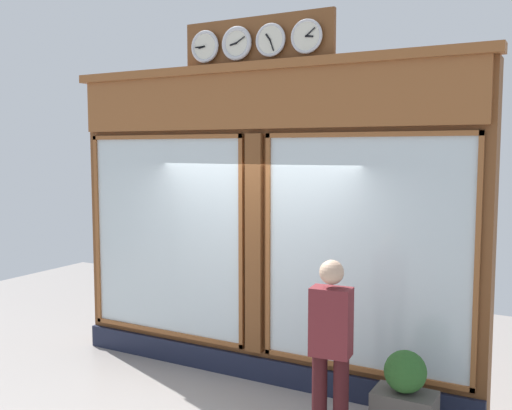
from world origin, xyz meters
The scene contains 3 objects.
shop_facade centered at (0.00, -0.13, 1.84)m, with size 5.11×0.42×4.12m.
pedestrian centered at (-1.30, 0.97, 0.93)m, with size 0.38×0.25×1.69m.
planter_shrub centered at (-1.88, 0.61, 0.66)m, with size 0.38×0.38×0.38m, color #285623.
Camera 1 is at (-3.15, 5.73, 2.66)m, focal length 40.83 mm.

